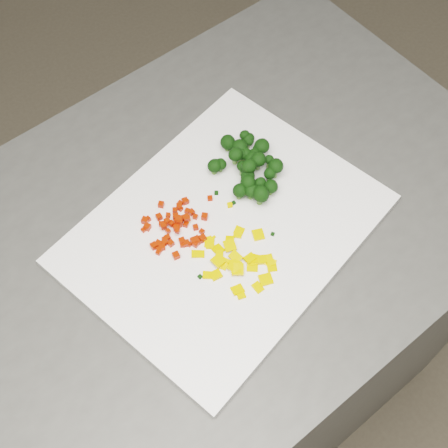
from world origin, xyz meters
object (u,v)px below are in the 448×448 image
cutting_board (224,229)px  counter_block (221,322)px  carrot_pile (175,224)px  pepper_pile (234,259)px  broccoli_pile (250,162)px

cutting_board → counter_block: bearing=72.7°
cutting_board → carrot_pile: size_ratio=4.50×
pepper_pile → broccoli_pile: 0.16m
cutting_board → pepper_pile: bearing=-105.6°
counter_block → broccoli_pile: 0.50m
counter_block → cutting_board: (-0.01, -0.03, 0.46)m
carrot_pile → pepper_pile: 0.10m
counter_block → broccoli_pile: bearing=25.0°
counter_block → carrot_pile: carrot_pile is taller
carrot_pile → pepper_pile: carrot_pile is taller
counter_block → cutting_board: bearing=-107.3°
pepper_pile → counter_block: bearing=73.8°
counter_block → cutting_board: cutting_board is taller
cutting_board → carrot_pile: bearing=151.7°
cutting_board → carrot_pile: (-0.06, 0.03, 0.02)m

